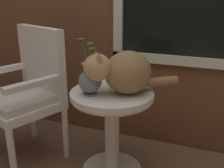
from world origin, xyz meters
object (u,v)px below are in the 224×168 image
at_px(wicker_side_table, 112,118).
at_px(wicker_chair, 28,89).
at_px(cat, 124,72).
at_px(pewter_vase_with_ivy, 90,79).

bearing_deg(wicker_side_table, wicker_chair, 179.58).
bearing_deg(wicker_side_table, cat, -0.81).
distance_m(wicker_side_table, cat, 0.33).
xyz_separation_m(wicker_side_table, wicker_chair, (-0.65, 0.00, 0.12)).
relative_size(cat, pewter_vase_with_ivy, 1.53).
bearing_deg(pewter_vase_with_ivy, wicker_chair, 169.92).
distance_m(wicker_side_table, pewter_vase_with_ivy, 0.32).
height_order(wicker_side_table, pewter_vase_with_ivy, pewter_vase_with_ivy).
bearing_deg(pewter_vase_with_ivy, wicker_side_table, 40.75).
distance_m(wicker_chair, cat, 0.75).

